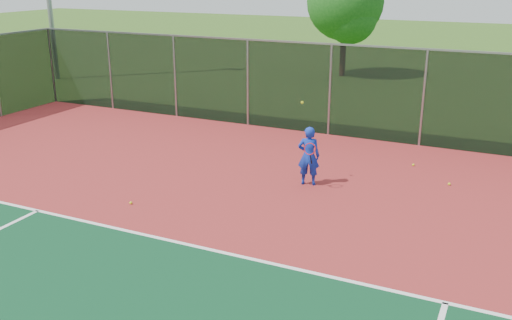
{
  "coord_description": "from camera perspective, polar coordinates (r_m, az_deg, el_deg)",
  "views": [
    {
      "loc": [
        2.63,
        -5.76,
        5.26
      ],
      "look_at": [
        -2.41,
        5.0,
        1.3
      ],
      "focal_mm": 40.0,
      "sensor_mm": 36.0,
      "label": 1
    }
  ],
  "objects": [
    {
      "name": "tree_back_left",
      "position": [
        30.07,
        9.05,
        14.99
      ],
      "size": [
        3.87,
        3.87,
        5.69
      ],
      "color": "#371F14",
      "rests_on": "ground"
    },
    {
      "name": "fence_back",
      "position": [
        18.33,
        16.4,
        6.05
      ],
      "size": [
        30.0,
        0.06,
        3.03
      ],
      "color": "black",
      "rests_on": "court_apron"
    },
    {
      "name": "court_apron",
      "position": [
        9.73,
        5.53,
        -14.31
      ],
      "size": [
        30.0,
        20.0,
        0.02
      ],
      "primitive_type": "cube",
      "color": "maroon",
      "rests_on": "ground"
    },
    {
      "name": "tennis_player",
      "position": [
        14.52,
        5.29,
        0.43
      ],
      "size": [
        0.63,
        0.66,
        2.14
      ],
      "color": "#122FA9",
      "rests_on": "court_apron"
    },
    {
      "name": "practice_ball_3",
      "position": [
        15.44,
        18.76,
        -2.29
      ],
      "size": [
        0.07,
        0.07,
        0.07
      ],
      "primitive_type": "sphere",
      "color": "yellow",
      "rests_on": "court_apron"
    },
    {
      "name": "practice_ball_5",
      "position": [
        13.79,
        -12.41,
        -4.2
      ],
      "size": [
        0.07,
        0.07,
        0.07
      ],
      "primitive_type": "sphere",
      "color": "yellow",
      "rests_on": "court_apron"
    },
    {
      "name": "practice_ball_1",
      "position": [
        16.65,
        15.45,
        -0.47
      ],
      "size": [
        0.07,
        0.07,
        0.07
      ],
      "primitive_type": "sphere",
      "color": "yellow",
      "rests_on": "court_apron"
    }
  ]
}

